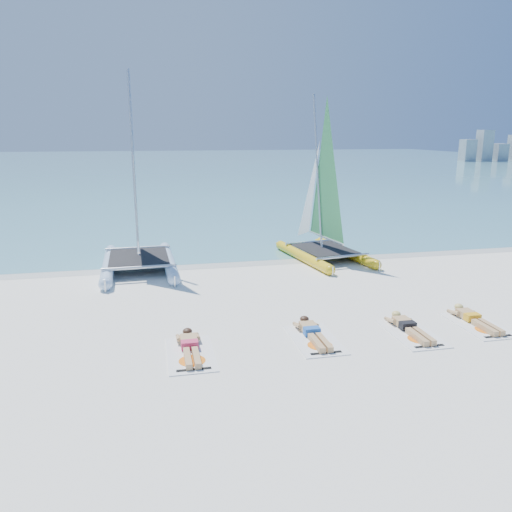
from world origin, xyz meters
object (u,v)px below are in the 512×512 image
Objects in this scene: towel_c at (412,334)px; sunbather_c at (408,326)px; towel_b at (315,340)px; towel_d at (478,325)px; catamaran_blue at (136,209)px; sunbather_a at (190,346)px; sunbather_d at (473,318)px; towel_a at (191,354)px; catamaran_yellow at (320,205)px; sunbather_b at (312,332)px.

sunbather_c is at bearing 90.00° from towel_c.
towel_b is 1.00× the size of towel_c.
sunbather_c is (2.35, 0.04, 0.11)m from towel_b.
catamaran_blue is at bearing 138.81° from towel_d.
sunbather_a is 7.06m from towel_d.
towel_d is at bearing -90.00° from sunbather_d.
sunbather_a reaches higher than towel_c.
towel_a and towel_c have the same top height.
catamaran_blue is 6.72m from catamaran_yellow.
sunbather_a is at bearing -135.47° from catamaran_yellow.
sunbather_b reaches higher than towel_b.
catamaran_yellow is 3.59× the size of sunbather_b.
towel_c is 1.07× the size of sunbather_c.
catamaran_blue is at bearing 130.85° from towel_c.
sunbather_d is (1.51, -7.37, -1.84)m from catamaran_yellow.
catamaran_yellow is 7.76m from sunbather_c.
towel_b is at bearing 176.42° from towel_c.
catamaran_blue is at bearing 119.07° from towel_b.
towel_b is at bearing -179.79° from towel_d.
sunbather_b is 0.93× the size of towel_d.
sunbather_a reaches higher than towel_b.
towel_c and towel_d have the same top height.
towel_d is (7.06, 0.19, 0.00)m from towel_a.
catamaran_yellow is at bearing 70.37° from towel_b.
towel_a is 1.07× the size of sunbather_c.
towel_d is at bearing -42.82° from catamaran_blue.
towel_a is 5.21m from sunbather_c.
sunbather_b is 1.00× the size of sunbather_d.
sunbather_a is at bearing -179.65° from sunbather_c.
catamaran_yellow is 9.73m from towel_a.
towel_b and towel_d have the same top height.
sunbather_b is at bearing 177.60° from towel_d.
sunbather_d is (0.00, 0.19, 0.11)m from towel_d.
sunbather_a is (-5.55, -7.56, -1.84)m from catamaran_yellow.
towel_a is at bearing -82.68° from catamaran_blue.
towel_d is (4.21, 0.02, 0.00)m from towel_b.
catamaran_blue is 4.03× the size of sunbather_c.
towel_d is (1.51, -7.56, -1.94)m from catamaran_yellow.
towel_b and towel_c have the same top height.
catamaran_yellow reaches higher than sunbather_c.
sunbather_d is at bearing 1.58° from sunbather_a.
towel_d is at bearing 0.02° from sunbather_a.
towel_a is 1.00× the size of towel_b.
towel_b is 2.36m from towel_c.
sunbather_a and sunbather_d have the same top height.
towel_d is at bearing 1.58° from towel_a.
sunbather_a is 5.20m from sunbather_c.
sunbather_d reaches higher than towel_c.
catamaran_yellow is at bearing 54.41° from towel_a.
sunbather_d is at bearing 5.01° from sunbather_c.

